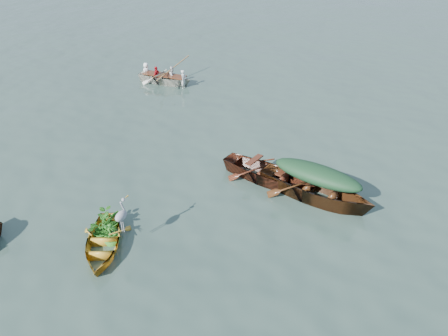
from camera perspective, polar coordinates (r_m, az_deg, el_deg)
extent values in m
plane|color=#384F45|center=(11.61, -10.29, -9.40)|extent=(140.00, 140.00, 0.00)
imported|color=#B69323|center=(11.61, -15.46, -10.17)|extent=(2.53, 3.13, 0.76)
imported|color=#472510|center=(13.20, 11.69, -3.97)|extent=(5.07, 2.34, 1.17)
imported|color=#572415|center=(13.76, 5.75, -1.81)|extent=(4.53, 2.11, 1.02)
imported|color=beige|center=(21.80, -7.69, 10.86)|extent=(3.92, 1.37, 0.90)
ellipsoid|color=#14321D|center=(12.74, 12.09, -0.86)|extent=(2.79, 1.29, 0.52)
imported|color=#25741E|center=(11.61, -15.36, -5.84)|extent=(1.05, 1.13, 0.60)
imported|color=silver|center=(21.53, -7.85, 12.93)|extent=(2.76, 1.19, 0.76)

